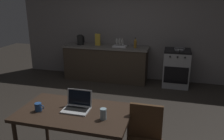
# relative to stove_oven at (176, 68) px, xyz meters

# --- Properties ---
(ground_plane) EXTENTS (12.00, 12.00, 0.00)m
(ground_plane) POSITION_rel_stove_oven_xyz_m (-1.26, -2.28, -0.44)
(ground_plane) COLOR #2D2823
(back_wall) EXTENTS (6.40, 0.10, 2.57)m
(back_wall) POSITION_rel_stove_oven_xyz_m (-0.96, 0.35, 0.84)
(back_wall) COLOR slate
(back_wall) RESTS_ON ground_plane
(kitchen_counter) EXTENTS (2.16, 0.64, 0.88)m
(kitchen_counter) POSITION_rel_stove_oven_xyz_m (-1.76, 0.00, 0.00)
(kitchen_counter) COLOR #382D23
(kitchen_counter) RESTS_ON ground_plane
(stove_oven) EXTENTS (0.60, 0.62, 0.88)m
(stove_oven) POSITION_rel_stove_oven_xyz_m (0.00, 0.00, 0.00)
(stove_oven) COLOR gray
(stove_oven) RESTS_ON ground_plane
(dining_table) EXTENTS (1.34, 0.78, 0.75)m
(dining_table) POSITION_rel_stove_oven_xyz_m (-1.22, -3.20, 0.23)
(dining_table) COLOR #332319
(dining_table) RESTS_ON ground_plane
(chair) EXTENTS (0.40, 0.40, 0.90)m
(chair) POSITION_rel_stove_oven_xyz_m (-0.37, -3.22, 0.08)
(chair) COLOR #4C331E
(chair) RESTS_ON ground_plane
(laptop) EXTENTS (0.32, 0.25, 0.23)m
(laptop) POSITION_rel_stove_oven_xyz_m (-1.20, -3.15, 0.35)
(laptop) COLOR silver
(laptop) RESTS_ON dining_table
(electric_kettle) EXTENTS (0.20, 0.18, 0.25)m
(electric_kettle) POSITION_rel_stove_oven_xyz_m (-2.44, 0.00, 0.56)
(electric_kettle) COLOR black
(electric_kettle) RESTS_ON kitchen_counter
(bottle) EXTENTS (0.07, 0.07, 0.25)m
(bottle) POSITION_rel_stove_oven_xyz_m (-1.00, -0.05, 0.56)
(bottle) COLOR #8C601E
(bottle) RESTS_ON kitchen_counter
(frying_pan) EXTENTS (0.25, 0.42, 0.05)m
(frying_pan) POSITION_rel_stove_oven_xyz_m (0.04, -0.03, 0.47)
(frying_pan) COLOR gray
(frying_pan) RESTS_ON stove_oven
(coffee_mug) EXTENTS (0.12, 0.08, 0.10)m
(coffee_mug) POSITION_rel_stove_oven_xyz_m (-1.64, -3.30, 0.36)
(coffee_mug) COLOR #264C8C
(coffee_mug) RESTS_ON dining_table
(drinking_glass) EXTENTS (0.07, 0.07, 0.13)m
(drinking_glass) POSITION_rel_stove_oven_xyz_m (-0.83, -3.29, 0.37)
(drinking_glass) COLOR #99B7C6
(drinking_glass) RESTS_ON dining_table
(cereal_box) EXTENTS (0.13, 0.05, 0.30)m
(cereal_box) POSITION_rel_stove_oven_xyz_m (-1.98, 0.02, 0.59)
(cereal_box) COLOR gold
(cereal_box) RESTS_ON kitchen_counter
(dish_rack) EXTENTS (0.34, 0.26, 0.21)m
(dish_rack) POSITION_rel_stove_oven_xyz_m (-1.39, 0.00, 0.49)
(dish_rack) COLOR silver
(dish_rack) RESTS_ON kitchen_counter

